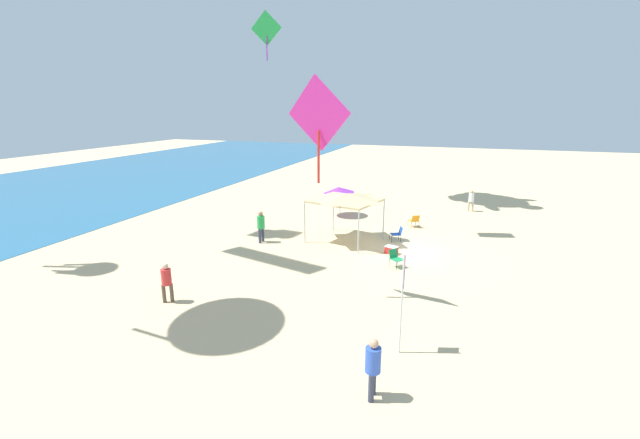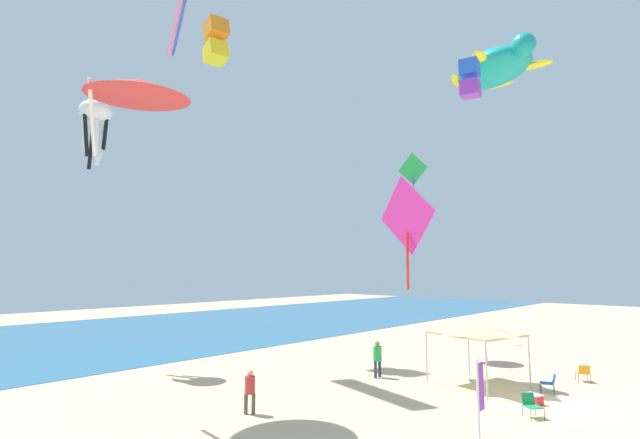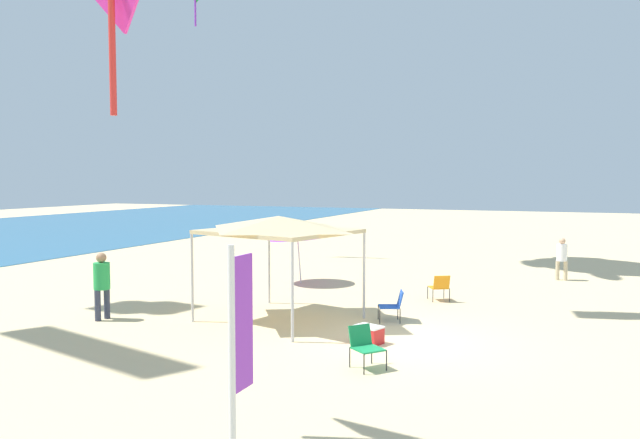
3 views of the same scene
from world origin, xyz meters
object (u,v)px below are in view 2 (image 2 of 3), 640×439
at_px(kite_box_blue, 470,79).
at_px(kite_parafoil_pink, 180,17).
at_px(beach_umbrella, 484,330).
at_px(cooler_box, 534,399).
at_px(kite_diamond_magenta, 407,219).
at_px(person_near_umbrella, 250,388).
at_px(kite_diamond_green, 413,171).
at_px(folding_chair_right_of_tent, 550,382).
at_px(folding_chair_near_cooler, 531,404).
at_px(folding_chair_facing_ocean, 583,372).
at_px(kite_octopus_white, 95,115).
at_px(banner_flag, 480,415).
at_px(kite_delta_red, 138,88).
at_px(person_far_stroller, 377,356).
at_px(canopy_tent, 476,330).
at_px(kite_turtle_teal, 494,68).
at_px(kite_box_orange, 216,41).

bearing_deg(kite_box_blue, kite_parafoil_pink, 21.64).
distance_m(beach_umbrella, cooler_box, 8.44).
xyz_separation_m(kite_diamond_magenta, kite_box_blue, (8.64, 1.42, 8.18)).
bearing_deg(person_near_umbrella, kite_diamond_green, 66.67).
bearing_deg(folding_chair_right_of_tent, kite_parafoil_pink, -84.56).
bearing_deg(cooler_box, folding_chair_near_cooler, -164.44).
xyz_separation_m(folding_chair_right_of_tent, kite_box_blue, (0.31, 3.25, 14.74)).
bearing_deg(kite_diamond_magenta, cooler_box, -82.20).
distance_m(folding_chair_facing_ocean, cooler_box, 5.46).
height_order(cooler_box, kite_octopus_white, kite_octopus_white).
bearing_deg(banner_flag, kite_diamond_green, 34.36).
bearing_deg(kite_delta_red, banner_flag, -44.65).
xyz_separation_m(cooler_box, kite_delta_red, (-11.41, 11.16, 12.50)).
xyz_separation_m(folding_chair_right_of_tent, person_far_stroller, (-2.73, 7.19, 0.58)).
bearing_deg(canopy_tent, kite_octopus_white, 120.27).
xyz_separation_m(banner_flag, person_far_stroller, (8.54, 9.07, -0.89)).
bearing_deg(canopy_tent, kite_parafoil_pink, 118.59).
bearing_deg(folding_chair_facing_ocean, folding_chair_right_of_tent, 50.03).
distance_m(canopy_tent, cooler_box, 3.93).
xyz_separation_m(kite_turtle_teal, kite_diamond_green, (-0.00, 6.88, -6.48)).
distance_m(folding_chair_right_of_tent, kite_box_orange, 28.20).
height_order(kite_box_blue, kite_delta_red, kite_box_blue).
bearing_deg(folding_chair_facing_ocean, canopy_tent, 20.55).
xyz_separation_m(person_far_stroller, kite_box_orange, (-1.98, 11.74, 19.79)).
bearing_deg(folding_chair_facing_ocean, kite_diamond_magenta, 48.24).
xyz_separation_m(person_near_umbrella, kite_diamond_magenta, (2.40, -5.41, 6.09)).
height_order(person_far_stroller, kite_delta_red, kite_delta_red).
distance_m(canopy_tent, beach_umbrella, 5.80).
distance_m(person_near_umbrella, kite_diamond_magenta, 8.49).
relative_size(beach_umbrella, cooler_box, 2.99).
xyz_separation_m(banner_flag, kite_parafoil_pink, (2.64, 18.80, 18.22)).
distance_m(folding_chair_near_cooler, cooler_box, 1.85).
bearing_deg(kite_diamond_green, beach_umbrella, 146.24).
bearing_deg(canopy_tent, folding_chair_facing_ocean, -39.40).
height_order(kite_delta_red, kite_diamond_green, kite_diamond_green).
bearing_deg(kite_turtle_teal, kite_delta_red, -69.64).
bearing_deg(banner_flag, canopy_tent, 24.62).
xyz_separation_m(beach_umbrella, folding_chair_near_cooler, (-8.46, -5.37, -1.35)).
bearing_deg(kite_diamond_green, kite_octopus_white, 69.22).
bearing_deg(kite_octopus_white, kite_parafoil_pink, 163.57).
height_order(folding_chair_facing_ocean, kite_turtle_teal, kite_turtle_teal).
xyz_separation_m(beach_umbrella, kite_parafoil_pink, (-13.09, 12.10, 18.35)).
xyz_separation_m(canopy_tent, kite_octopus_white, (-10.59, 18.14, 11.89)).
relative_size(kite_box_blue, kite_box_orange, 0.63).
distance_m(cooler_box, kite_box_blue, 15.59).
xyz_separation_m(person_far_stroller, kite_box_blue, (3.04, -3.94, 14.17)).
relative_size(kite_delta_red, kite_diamond_green, 1.56).
height_order(person_far_stroller, kite_parafoil_pink, kite_parafoil_pink).
height_order(canopy_tent, beach_umbrella, canopy_tent).
bearing_deg(cooler_box, kite_box_orange, 97.37).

